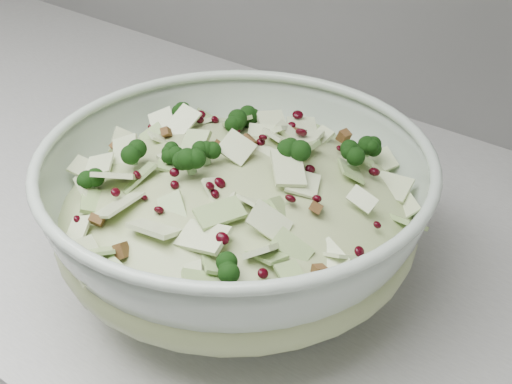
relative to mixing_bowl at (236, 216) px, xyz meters
The scene contains 2 objects.
mixing_bowl is the anchor object (origin of this frame).
salad 0.02m from the mixing_bowl, ahead, with size 0.32×0.32×0.13m.
Camera 1 is at (-0.04, 1.22, 1.32)m, focal length 50.00 mm.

